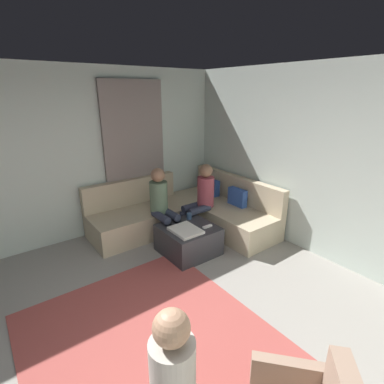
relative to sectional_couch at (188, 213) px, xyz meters
The scene contains 12 objects.
ground_plane 2.82m from the sectional_couch, 42.07° to the right, with size 6.00×6.00×0.10m, color gray.
wall_back 2.57m from the sectional_couch, 27.05° to the left, with size 6.00×0.12×2.70m, color silver.
wall_left 2.33m from the sectional_couch, 114.60° to the right, with size 0.12×6.00×2.70m, color silver.
curtain_panel 1.36m from the sectional_couch, 142.74° to the right, with size 0.06×1.10×2.50m, color gray.
area_rug 2.60m from the sectional_couch, 43.39° to the right, with size 2.60×2.20×0.01m, color #AD4C47.
sectional_couch is the anchor object (origin of this frame).
ottoman 0.84m from the sectional_couch, 35.79° to the right, with size 0.76×0.76×0.42m, color #333338.
folded_blanket 1.00m from the sectional_couch, 38.04° to the right, with size 0.44×0.36×0.04m, color white.
coffee_mug 0.59m from the sectional_couch, 34.00° to the right, with size 0.08×0.08×0.10m, color #334C72.
game_remote 0.91m from the sectional_couch, 17.45° to the right, with size 0.05×0.15×0.02m, color white.
person_on_couch_back 0.48m from the sectional_couch, 10.52° to the left, with size 0.30×0.60×1.20m.
person_on_couch_side 0.73m from the sectional_couch, 76.33° to the right, with size 0.60×0.30×1.20m.
Camera 1 is at (1.73, -0.89, 2.32)m, focal length 27.14 mm.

